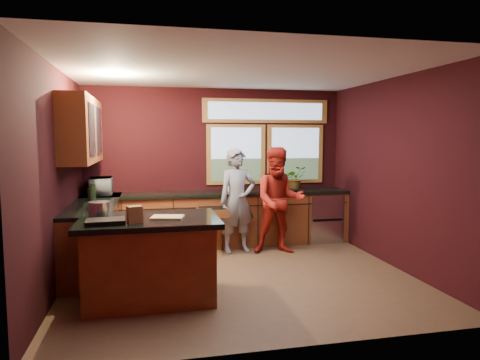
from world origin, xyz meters
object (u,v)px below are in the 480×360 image
object	(u,v)px
person_red	(279,200)
stock_pot	(100,210)
person_grey	(237,201)
cutting_board	(167,217)
island	(150,258)

from	to	relation	value
person_red	stock_pot	size ratio (longest dim) A/B	7.08
person_grey	stock_pot	xyz separation A→B (m)	(-1.94, -1.65, 0.20)
person_red	cutting_board	world-z (taller)	person_red
cutting_board	stock_pot	bearing A→B (deg)	165.07
cutting_board	stock_pot	size ratio (longest dim) A/B	1.46
person_grey	cutting_board	xyz separation A→B (m)	(-1.19, -1.85, 0.12)
person_grey	person_red	bearing A→B (deg)	-26.17
person_red	cutting_board	size ratio (longest dim) A/B	4.86
island	stock_pot	xyz separation A→B (m)	(-0.55, 0.15, 0.56)
person_grey	person_red	world-z (taller)	person_red
person_red	stock_pot	bearing A→B (deg)	-141.91
person_red	stock_pot	world-z (taller)	person_red
person_red	cutting_board	xyz separation A→B (m)	(-1.83, -1.64, 0.10)
person_grey	person_red	size ratio (longest dim) A/B	0.98
cutting_board	island	bearing A→B (deg)	165.96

